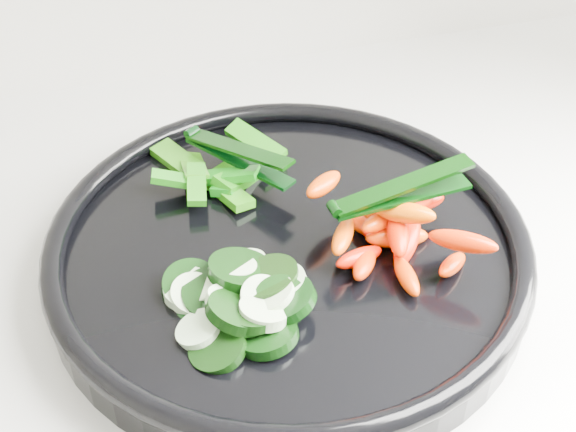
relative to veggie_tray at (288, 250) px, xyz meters
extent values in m
cylinder|color=black|center=(0.00, 0.00, -0.01)|extent=(0.46, 0.46, 0.02)
torus|color=black|center=(0.00, 0.00, 0.01)|extent=(0.46, 0.46, 0.02)
cylinder|color=black|center=(-0.07, -0.09, 0.01)|extent=(0.05, 0.06, 0.02)
cylinder|color=#DAFAC8|center=(-0.08, -0.07, 0.01)|extent=(0.04, 0.04, 0.02)
cylinder|color=black|center=(-0.08, -0.03, 0.01)|extent=(0.05, 0.05, 0.03)
cylinder|color=#E2F6C4|center=(-0.08, -0.04, 0.01)|extent=(0.04, 0.04, 0.02)
cylinder|color=black|center=(-0.04, -0.09, 0.01)|extent=(0.05, 0.05, 0.02)
cylinder|color=#E8FCC9|center=(-0.04, -0.08, 0.01)|extent=(0.04, 0.04, 0.02)
cylinder|color=black|center=(-0.05, -0.02, 0.01)|extent=(0.05, 0.05, 0.02)
cylinder|color=#E3FBC8|center=(-0.04, -0.02, 0.01)|extent=(0.05, 0.05, 0.02)
cylinder|color=black|center=(-0.07, -0.04, 0.01)|extent=(0.06, 0.06, 0.02)
cylinder|color=beige|center=(-0.08, -0.03, 0.01)|extent=(0.04, 0.04, 0.02)
cylinder|color=black|center=(-0.07, -0.04, 0.01)|extent=(0.06, 0.06, 0.03)
cylinder|color=beige|center=(-0.07, -0.03, 0.01)|extent=(0.04, 0.04, 0.02)
cylinder|color=black|center=(-0.02, -0.07, 0.02)|extent=(0.06, 0.06, 0.03)
cylinder|color=beige|center=(-0.03, -0.06, 0.02)|extent=(0.05, 0.05, 0.03)
cylinder|color=black|center=(-0.04, -0.03, 0.02)|extent=(0.06, 0.06, 0.02)
cylinder|color=beige|center=(-0.05, -0.03, 0.02)|extent=(0.04, 0.04, 0.02)
cylinder|color=black|center=(-0.06, -0.07, 0.02)|extent=(0.05, 0.05, 0.03)
cylinder|color=#D7F6C5|center=(-0.06, -0.06, 0.02)|extent=(0.03, 0.03, 0.02)
cylinder|color=black|center=(-0.03, -0.07, 0.02)|extent=(0.05, 0.05, 0.03)
cylinder|color=#B7D1A7|center=(-0.04, -0.06, 0.02)|extent=(0.04, 0.04, 0.02)
cylinder|color=black|center=(-0.03, -0.04, 0.02)|extent=(0.07, 0.06, 0.02)
cylinder|color=#B8D5AB|center=(-0.02, -0.05, 0.02)|extent=(0.03, 0.03, 0.02)
cylinder|color=black|center=(-0.05, -0.07, 0.02)|extent=(0.05, 0.05, 0.02)
cylinder|color=#D3ECBC|center=(-0.04, -0.07, 0.02)|extent=(0.05, 0.05, 0.02)
ellipsoid|color=#F61500|center=(0.09, -0.03, 0.01)|extent=(0.05, 0.05, 0.03)
ellipsoid|color=#FF1900|center=(0.04, -0.04, 0.01)|extent=(0.04, 0.03, 0.02)
ellipsoid|color=#F63B00|center=(0.07, -0.06, 0.01)|extent=(0.02, 0.04, 0.02)
ellipsoid|color=#FF5400|center=(0.06, 0.00, 0.01)|extent=(0.02, 0.04, 0.02)
ellipsoid|color=#E72B00|center=(0.11, -0.06, 0.01)|extent=(0.04, 0.04, 0.02)
ellipsoid|color=#FC1700|center=(0.07, 0.00, 0.01)|extent=(0.04, 0.05, 0.02)
ellipsoid|color=#F63400|center=(0.05, -0.04, 0.01)|extent=(0.04, 0.04, 0.02)
ellipsoid|color=#F53200|center=(0.08, -0.02, 0.01)|extent=(0.05, 0.02, 0.03)
ellipsoid|color=#FA2B00|center=(0.10, 0.02, 0.01)|extent=(0.03, 0.05, 0.03)
ellipsoid|color=#F02C00|center=(0.07, 0.02, 0.01)|extent=(0.04, 0.04, 0.02)
ellipsoid|color=#EF4800|center=(0.04, -0.02, 0.03)|extent=(0.04, 0.05, 0.02)
ellipsoid|color=#DC4600|center=(0.10, 0.00, 0.03)|extent=(0.04, 0.04, 0.02)
ellipsoid|color=#ED5A00|center=(0.08, 0.00, 0.03)|extent=(0.05, 0.04, 0.03)
ellipsoid|color=#E72F00|center=(0.08, -0.03, 0.03)|extent=(0.03, 0.06, 0.02)
ellipsoid|color=#FF2F00|center=(0.07, -0.02, 0.03)|extent=(0.05, 0.03, 0.02)
ellipsoid|color=red|center=(0.11, 0.00, 0.03)|extent=(0.05, 0.02, 0.02)
ellipsoid|color=#EF6200|center=(0.08, -0.03, 0.04)|extent=(0.05, 0.05, 0.03)
ellipsoid|color=#DC3B00|center=(0.03, 0.02, 0.04)|extent=(0.04, 0.04, 0.02)
ellipsoid|color=#E23100|center=(0.09, -0.02, 0.04)|extent=(0.04, 0.02, 0.02)
ellipsoid|color=#EA1500|center=(0.11, -0.07, 0.04)|extent=(0.05, 0.05, 0.02)
cube|color=#0B6109|center=(-0.02, 0.09, 0.01)|extent=(0.05, 0.06, 0.02)
cube|color=#1A6109|center=(-0.01, 0.09, 0.01)|extent=(0.06, 0.06, 0.03)
cube|color=#0E700A|center=(0.00, 0.11, 0.01)|extent=(0.04, 0.05, 0.02)
cube|color=#186D0A|center=(-0.03, 0.07, 0.01)|extent=(0.03, 0.05, 0.01)
cube|color=#17690A|center=(-0.02, 0.10, 0.01)|extent=(0.06, 0.04, 0.02)
cube|color=#1B6B0A|center=(-0.06, 0.13, 0.01)|extent=(0.04, 0.06, 0.01)
cube|color=#236C0A|center=(-0.05, 0.12, 0.01)|extent=(0.02, 0.07, 0.03)
cube|color=#0B750C|center=(-0.03, 0.08, 0.02)|extent=(0.05, 0.04, 0.02)
cube|color=#0A6609|center=(-0.07, 0.09, 0.02)|extent=(0.04, 0.02, 0.02)
cube|color=#126109|center=(-0.06, 0.08, 0.02)|extent=(0.02, 0.05, 0.01)
cube|color=#166609|center=(0.01, 0.12, 0.02)|extent=(0.05, 0.06, 0.02)
cylinder|color=black|center=(0.03, -0.02, 0.05)|extent=(0.01, 0.01, 0.01)
cube|color=black|center=(0.08, -0.02, 0.05)|extent=(0.11, 0.02, 0.00)
cube|color=black|center=(0.08, -0.02, 0.06)|extent=(0.11, 0.02, 0.02)
cylinder|color=black|center=(-0.05, 0.14, 0.03)|extent=(0.01, 0.01, 0.01)
cube|color=black|center=(-0.02, 0.09, 0.02)|extent=(0.08, 0.10, 0.00)
cube|color=black|center=(-0.02, 0.09, 0.04)|extent=(0.07, 0.10, 0.02)
camera|label=1|loc=(-0.13, -0.44, 0.42)|focal=50.00mm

